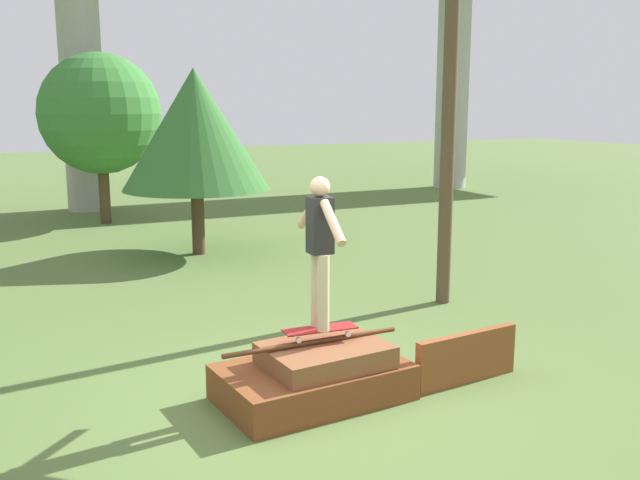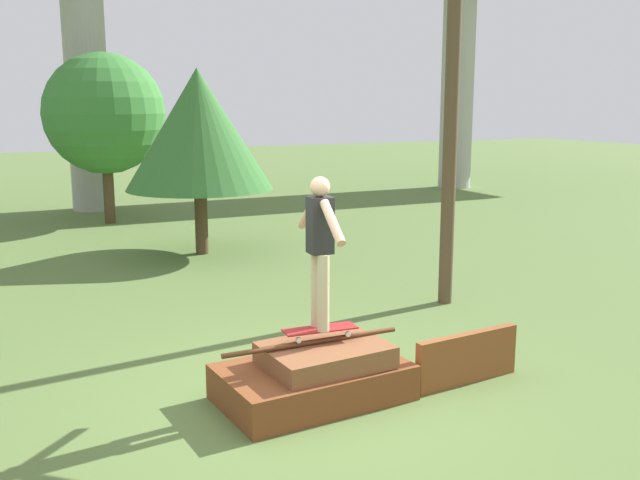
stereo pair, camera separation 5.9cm
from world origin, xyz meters
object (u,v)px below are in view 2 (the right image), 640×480
(skater, at_px, (320,243))
(tree_mid_back, at_px, (104,114))
(utility_pole, at_px, (453,50))
(skateboard, at_px, (320,330))
(tree_behind_left, at_px, (198,130))

(skater, xyz_separation_m, tree_mid_back, (-0.08, 11.69, 1.07))
(skater, bearing_deg, utility_pole, 35.87)
(skateboard, height_order, tree_behind_left, tree_behind_left)
(utility_pole, height_order, tree_mid_back, utility_pole)
(tree_behind_left, xyz_separation_m, tree_mid_back, (-0.99, 4.50, 0.24))
(utility_pole, bearing_deg, skater, -144.13)
(skateboard, height_order, utility_pole, utility_pole)
(skateboard, bearing_deg, skater, -9.46)
(skater, relative_size, tree_behind_left, 0.42)
(skateboard, distance_m, tree_behind_left, 7.45)
(skateboard, distance_m, tree_mid_back, 11.85)
(tree_mid_back, bearing_deg, utility_pole, -71.18)
(utility_pole, relative_size, tree_mid_back, 1.71)
(skater, xyz_separation_m, tree_behind_left, (0.91, 7.19, 0.83))
(utility_pole, bearing_deg, tree_mid_back, 108.82)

